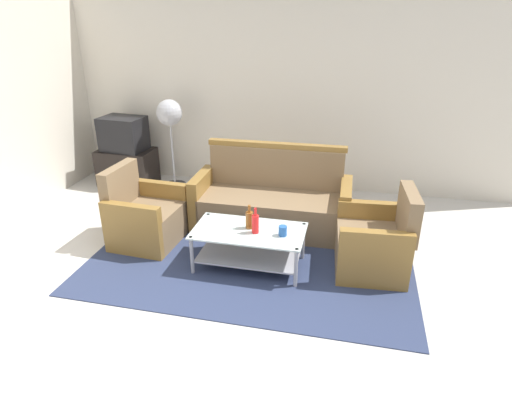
{
  "coord_description": "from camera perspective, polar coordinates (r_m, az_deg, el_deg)",
  "views": [
    {
      "loc": [
        0.83,
        -3.0,
        2.39
      ],
      "look_at": [
        -0.04,
        0.78,
        0.65
      ],
      "focal_mm": 30.57,
      "sensor_mm": 36.0,
      "label": 1
    }
  ],
  "objects": [
    {
      "name": "television",
      "position": [
        6.63,
        -16.95,
        8.86
      ],
      "size": [
        0.64,
        0.5,
        0.48
      ],
      "rotation": [
        0.0,
        0.0,
        3.05
      ],
      "color": "black",
      "rests_on": "tv_stand"
    },
    {
      "name": "bottle_red",
      "position": [
        4.19,
        -0.09,
        -2.5
      ],
      "size": [
        0.07,
        0.07,
        0.26
      ],
      "color": "red",
      "rests_on": "coffee_table"
    },
    {
      "name": "rug",
      "position": [
        4.65,
        -0.49,
        -6.71
      ],
      "size": [
        3.29,
        2.22,
        0.01
      ],
      "primitive_type": "cube",
      "color": "#2D3856",
      "rests_on": "ground"
    },
    {
      "name": "armchair_right",
      "position": [
        4.45,
        15.28,
        -4.97
      ],
      "size": [
        0.75,
        0.81,
        0.85
      ],
      "rotation": [
        0.0,
        0.0,
        1.65
      ],
      "color": "#7F6647",
      "rests_on": "rug"
    },
    {
      "name": "armchair_left",
      "position": [
        4.97,
        -14.27,
        -1.66
      ],
      "size": [
        0.74,
        0.8,
        0.85
      ],
      "rotation": [
        0.0,
        0.0,
        -1.63
      ],
      "color": "#7F6647",
      "rests_on": "rug"
    },
    {
      "name": "cup",
      "position": [
        4.17,
        3.52,
        -3.47
      ],
      "size": [
        0.08,
        0.08,
        0.1
      ],
      "primitive_type": "cylinder",
      "color": "#2659A5",
      "rests_on": "coffee_table"
    },
    {
      "name": "coffee_table",
      "position": [
        4.35,
        -0.91,
        -5.0
      ],
      "size": [
        1.1,
        0.6,
        0.4
      ],
      "color": "silver",
      "rests_on": "rug"
    },
    {
      "name": "pedestal_fan",
      "position": [
        6.29,
        -11.22,
        11.04
      ],
      "size": [
        0.36,
        0.36,
        1.27
      ],
      "color": "#2D2D33",
      "rests_on": "ground"
    },
    {
      "name": "ground_plane",
      "position": [
        3.92,
        -2.04,
        -13.4
      ],
      "size": [
        14.0,
        14.0,
        0.0
      ],
      "primitive_type": "plane",
      "color": "beige"
    },
    {
      "name": "couch",
      "position": [
        5.12,
        2.09,
        0.2
      ],
      "size": [
        1.81,
        0.76,
        0.96
      ],
      "rotation": [
        0.0,
        0.0,
        3.15
      ],
      "color": "#7F6647",
      "rests_on": "rug"
    },
    {
      "name": "bottle_brown",
      "position": [
        4.28,
        -0.89,
        -1.98
      ],
      "size": [
        0.07,
        0.07,
        0.25
      ],
      "color": "brown",
      "rests_on": "coffee_table"
    },
    {
      "name": "wall_back",
      "position": [
        6.2,
        5.27,
        14.84
      ],
      "size": [
        6.52,
        0.12,
        2.8
      ],
      "color": "silver",
      "rests_on": "ground"
    },
    {
      "name": "tv_stand",
      "position": [
        6.77,
        -16.46,
        4.78
      ],
      "size": [
        0.8,
        0.5,
        0.52
      ],
      "primitive_type": "cube",
      "color": "black",
      "rests_on": "ground"
    }
  ]
}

